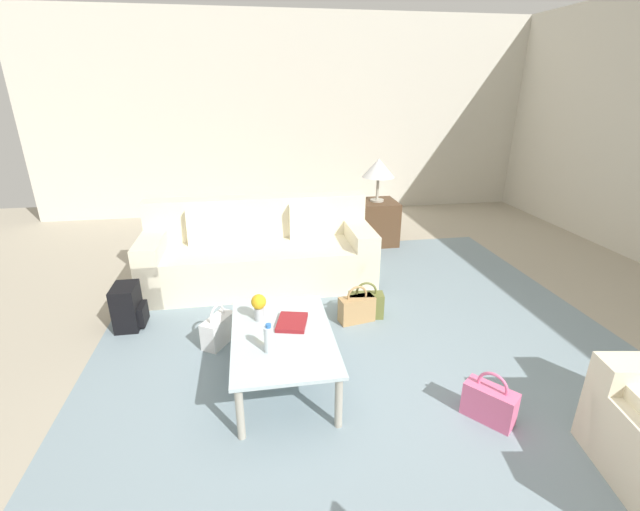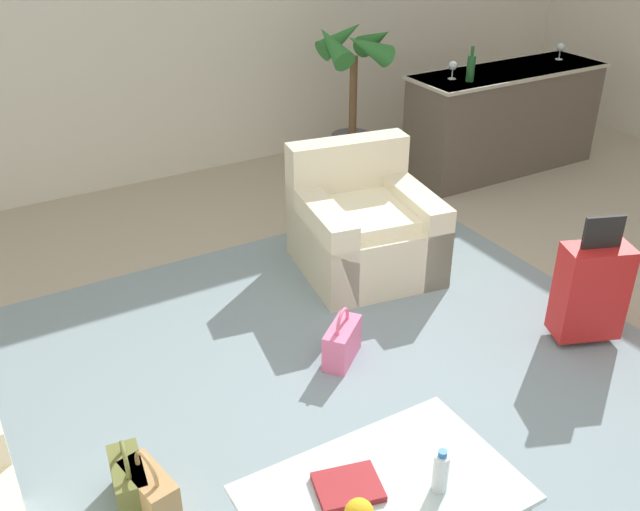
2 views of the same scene
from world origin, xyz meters
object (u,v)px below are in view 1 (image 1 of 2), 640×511
handbag_tan (357,309)px  flower_vase (259,305)px  side_table (376,222)px  handbag_olive (366,304)px  handbag_white (218,330)px  backpack_black (128,307)px  coffee_table (283,340)px  handbag_pink (489,403)px  table_lamp (379,169)px  couch (260,255)px  coffee_table_book (292,322)px  water_bottle (269,339)px

handbag_tan → flower_vase: bearing=-58.5°
side_table → handbag_olive: side_table is taller
handbag_tan → handbag_white: bearing=-82.3°
side_table → backpack_black: size_ratio=1.47×
coffee_table → handbag_pink: coffee_table is taller
flower_vase → handbag_white: flower_vase is taller
coffee_table → handbag_white: coffee_table is taller
flower_vase → table_lamp: size_ratio=0.37×
table_lamp → handbag_white: table_lamp is taller
side_table → table_lamp: table_lamp is taller
handbag_tan → couch: bearing=-141.2°
couch → coffee_table_book: (1.67, 0.18, 0.11)m
handbag_white → handbag_pink: size_ratio=1.00×
water_bottle → handbag_olive: size_ratio=0.57×
handbag_olive → backpack_black: bearing=-94.7°
flower_vase → handbag_pink: size_ratio=0.57×
handbag_olive → handbag_pink: size_ratio=1.00×
water_bottle → handbag_tan: size_ratio=0.57×
handbag_olive → backpack_black: 2.13m
coffee_table → table_lamp: 3.24m
water_bottle → table_lamp: (-3.00, 1.60, 0.52)m
coffee_table → side_table: bearing=151.8°
handbag_tan → handbag_white: same height
coffee_table → backpack_black: size_ratio=2.73×
table_lamp → handbag_pink: bearing=-3.9°
couch → handbag_tan: size_ratio=6.68×
handbag_white → couch: bearing=161.9°
flower_vase → handbag_olive: (-0.61, 0.98, -0.40)m
handbag_olive → flower_vase: bearing=-58.4°
side_table → handbag_pink: bearing=-3.9°
flower_vase → handbag_pink: bearing=60.2°
handbag_olive → handbag_tan: bearing=-58.1°
handbag_pink → couch: bearing=-150.2°
handbag_white → handbag_olive: same height
handbag_white → handbag_pink: (1.19, 1.76, 0.00)m
couch → handbag_pink: couch is taller
water_bottle → handbag_pink: bearing=74.0°
coffee_table → handbag_pink: 1.42m
coffee_table → handbag_pink: bearing=65.0°
handbag_white → backpack_black: (-0.40, -0.80, 0.06)m
flower_vase → backpack_black: (-0.78, -1.14, -0.34)m
couch → handbag_tan: 1.34m
flower_vase → water_bottle: bearing=6.8°
couch → water_bottle: size_ratio=11.72×
flower_vase → side_table: (-2.58, 1.65, -0.24)m
handbag_tan → backpack_black: backpack_black is taller
water_bottle → handbag_pink: water_bottle is taller
handbag_pink → handbag_white: bearing=-124.0°
handbag_white → backpack_black: backpack_black is taller
couch → flower_vase: 1.59m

